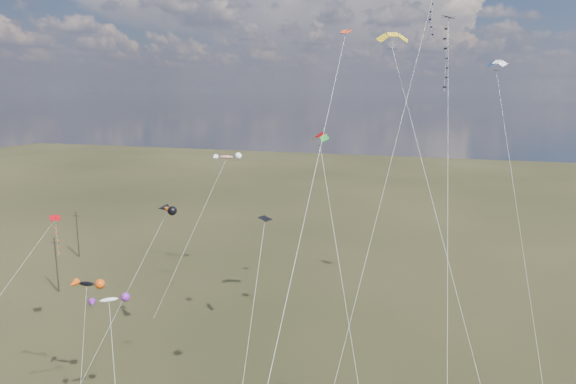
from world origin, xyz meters
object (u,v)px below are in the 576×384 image
(diamond_black_high, at_px, (446,76))
(novelty_black_orange, at_px, (86,284))
(utility_pole_far, at_px, (78,234))
(parafoil_yellow, at_px, (393,36))
(utility_pole_near, at_px, (57,264))

(diamond_black_high, distance_m, novelty_black_orange, 34.56)
(utility_pole_far, distance_m, parafoil_yellow, 64.58)
(utility_pole_near, relative_size, diamond_black_high, 0.23)
(utility_pole_near, distance_m, utility_pole_far, 16.12)
(novelty_black_orange, bearing_deg, utility_pole_far, 131.09)
(utility_pole_near, height_order, diamond_black_high, diamond_black_high)
(utility_pole_near, height_order, utility_pole_far, same)
(parafoil_yellow, bearing_deg, diamond_black_high, -49.21)
(utility_pole_near, bearing_deg, diamond_black_high, -12.64)
(utility_pole_near, relative_size, parafoil_yellow, 0.24)
(utility_pole_far, distance_m, diamond_black_high, 69.21)
(diamond_black_high, distance_m, parafoil_yellow, 8.53)
(utility_pole_far, xyz_separation_m, diamond_black_high, (59.24, -25.49, 25.12))
(novelty_black_orange, bearing_deg, utility_pole_near, 136.84)
(utility_pole_near, bearing_deg, novelty_black_orange, -43.16)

